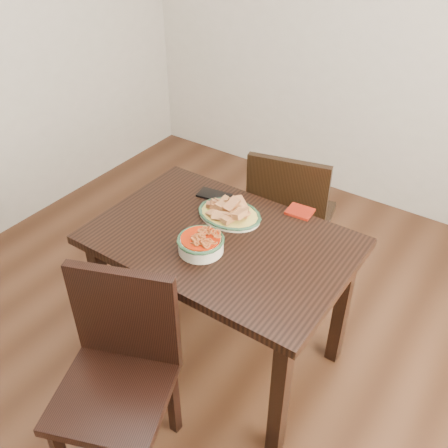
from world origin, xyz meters
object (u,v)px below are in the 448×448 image
Objects in this scene: dining_table at (221,257)px; smartphone at (214,195)px; chair_far at (289,214)px; fish_plate at (229,208)px; noodle_bowl at (201,242)px; chair_near at (119,366)px.

smartphone reaches higher than dining_table.
chair_far is 2.98× the size of fish_plate.
fish_plate is at bearing 69.35° from chair_far.
fish_plate reaches higher than dining_table.
dining_table is at bearing 76.25° from chair_far.
noodle_bowl is (-0.02, -0.77, 0.29)m from chair_far.
chair_far is (0.00, 0.65, -0.14)m from dining_table.
fish_plate reaches higher than smartphone.
smartphone is at bearing 47.69° from chair_far.
chair_far is 4.47× the size of noodle_bowl.
fish_plate is 0.27m from noodle_bowl.
chair_far reaches higher than fish_plate.
dining_table is at bearing -68.41° from fish_plate.
chair_near reaches higher than dining_table.
smartphone is (-0.22, 0.25, 0.11)m from dining_table.
smartphone is at bearing 147.60° from fish_plate.
fish_plate is (-0.06, -0.50, 0.30)m from chair_far.
noodle_bowl is (-0.02, -0.12, 0.15)m from dining_table.
noodle_bowl is at bearing 74.74° from chair_far.
smartphone is (-0.17, 0.86, 0.26)m from chair_near.
fish_plate is at bearing 68.94° from chair_near.
chair_near is at bearing -94.61° from dining_table.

